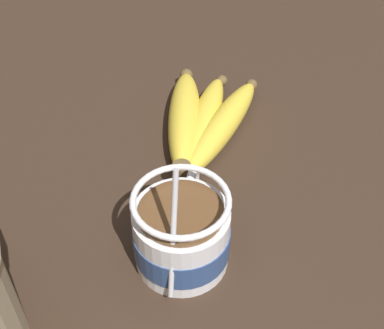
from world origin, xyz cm
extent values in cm
cube|color=#332319|center=(0.00, 0.00, 1.69)|extent=(123.03, 123.03, 3.39)
cylinder|color=silver|center=(-8.75, -0.30, 6.80)|extent=(9.06, 9.06, 6.82)
cylinder|color=navy|center=(-8.75, -0.30, 6.37)|extent=(9.26, 9.26, 2.98)
torus|color=silver|center=(-3.41, -0.30, 7.64)|extent=(4.99, 0.90, 4.99)
cylinder|color=brown|center=(-8.75, -0.30, 10.31)|extent=(7.86, 7.86, 0.40)
torus|color=silver|center=(-8.75, -0.30, 11.90)|extent=(9.06, 9.06, 0.60)
cylinder|color=silver|center=(-12.18, -0.30, 11.08)|extent=(4.16, 0.50, 12.53)
ellipsoid|color=silver|center=(-10.34, -0.30, 4.89)|extent=(3.00, 2.00, 0.80)
cylinder|color=brown|center=(0.04, 1.68, 6.13)|extent=(2.00, 2.00, 3.00)
ellipsoid|color=gold|center=(10.11, -1.31, 5.10)|extent=(19.20, 8.69, 3.42)
sphere|color=brown|center=(19.22, -4.01, 5.10)|extent=(1.54, 1.54, 1.54)
ellipsoid|color=gold|center=(10.29, 1.03, 5.06)|extent=(18.72, 4.52, 3.34)
sphere|color=brown|center=(19.55, 0.44, 5.06)|extent=(1.50, 1.50, 1.50)
ellipsoid|color=gold|center=(10.27, 3.35, 5.36)|extent=(19.11, 6.89, 3.94)
sphere|color=brown|center=(19.50, 4.85, 5.36)|extent=(1.77, 1.77, 1.77)
camera|label=1|loc=(-39.62, -6.55, 46.69)|focal=50.00mm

